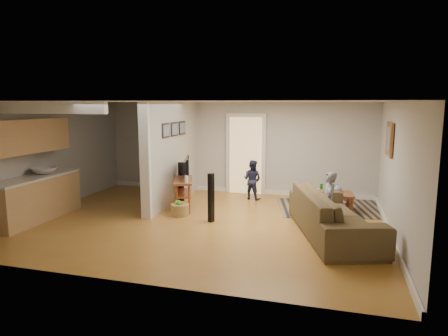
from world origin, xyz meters
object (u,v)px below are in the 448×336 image
at_px(sofa, 332,235).
at_px(speaker_left, 211,198).
at_px(toddler, 252,199).
at_px(child, 327,233).
at_px(tv_console, 184,182).
at_px(speaker_right, 181,183).
at_px(coffee_table, 328,197).
at_px(toy_basket, 180,209).

bearing_deg(sofa, speaker_left, 68.01).
bearing_deg(speaker_left, toddler, 102.65).
height_order(child, toddler, child).
xyz_separation_m(tv_console, speaker_right, (-0.26, 0.49, -0.13)).
xyz_separation_m(child, toddler, (-1.96, 2.30, 0.00)).
bearing_deg(tv_console, coffee_table, -9.34).
bearing_deg(speaker_right, toddler, 47.62).
height_order(sofa, speaker_right, speaker_right).
bearing_deg(speaker_left, toy_basket, -174.45).
distance_m(tv_console, toy_basket, 0.78).
height_order(coffee_table, toddler, coffee_table).
relative_size(tv_console, toddler, 1.17).
xyz_separation_m(sofa, toy_basket, (-3.28, 0.45, 0.15)).
height_order(speaker_left, toy_basket, speaker_left).
relative_size(child, toddler, 1.16).
relative_size(sofa, coffee_table, 2.34).
height_order(tv_console, child, tv_console).
bearing_deg(coffee_table, child, -88.25).
height_order(sofa, tv_console, tv_console).
xyz_separation_m(coffee_table, speaker_left, (-2.33, -1.48, 0.17)).
xyz_separation_m(tv_console, toddler, (1.36, 1.37, -0.64)).
height_order(sofa, speaker_left, speaker_left).
distance_m(tv_console, speaker_left, 1.27).
height_order(coffee_table, tv_console, tv_console).
distance_m(speaker_left, speaker_right, 1.80).
bearing_deg(sofa, toddler, 22.90).
xyz_separation_m(sofa, toddler, (-2.05, 2.41, 0.00)).
relative_size(coffee_table, toy_basket, 3.01).
bearing_deg(speaker_left, sofa, 18.77).
distance_m(sofa, tv_console, 3.63).
bearing_deg(speaker_right, speaker_left, -28.83).
height_order(tv_console, speaker_left, speaker_left).
bearing_deg(speaker_right, toy_basket, -50.58).
bearing_deg(toddler, speaker_right, 45.35).
height_order(speaker_left, speaker_right, speaker_left).
distance_m(coffee_table, toy_basket, 3.37).
bearing_deg(coffee_table, tv_console, -169.02).
bearing_deg(toddler, tv_console, 62.15).
bearing_deg(coffee_table, speaker_left, -147.56).
xyz_separation_m(toy_basket, child, (3.19, -0.34, -0.15)).
height_order(coffee_table, speaker_left, speaker_left).
height_order(coffee_table, toy_basket, coffee_table).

